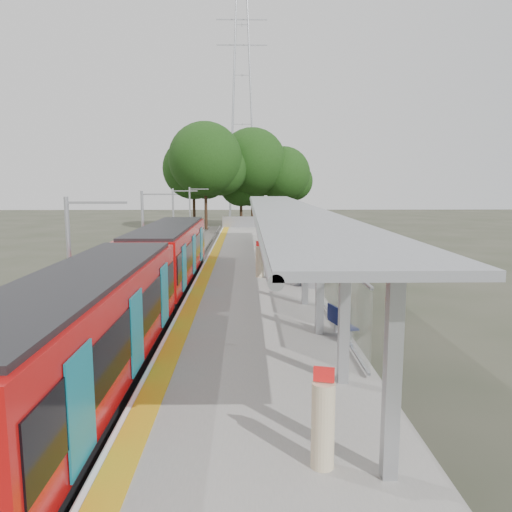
% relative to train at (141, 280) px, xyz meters
% --- Properties ---
extents(ground, '(200.00, 200.00, 0.00)m').
position_rel_train_xyz_m(ground, '(4.50, -9.70, -2.05)').
color(ground, '#474438').
rests_on(ground, ground).
extents(trackbed, '(3.00, 70.00, 0.24)m').
position_rel_train_xyz_m(trackbed, '(-0.00, 10.30, -1.93)').
color(trackbed, '#59544C').
rests_on(trackbed, ground).
extents(platform, '(6.00, 50.00, 1.00)m').
position_rel_train_xyz_m(platform, '(4.50, 10.30, -1.55)').
color(platform, gray).
rests_on(platform, ground).
extents(tactile_strip, '(0.60, 50.00, 0.02)m').
position_rel_train_xyz_m(tactile_strip, '(1.95, 10.30, -1.04)').
color(tactile_strip, gold).
rests_on(tactile_strip, platform).
extents(end_fence, '(6.00, 0.10, 1.20)m').
position_rel_train_xyz_m(end_fence, '(4.50, 35.25, -0.45)').
color(end_fence, '#9EA0A5').
rests_on(end_fence, platform).
extents(train, '(2.74, 27.60, 3.62)m').
position_rel_train_xyz_m(train, '(0.00, 0.00, 0.00)').
color(train, black).
rests_on(train, ground).
extents(canopy, '(3.27, 38.00, 3.66)m').
position_rel_train_xyz_m(canopy, '(6.11, 6.49, 2.15)').
color(canopy, '#9EA0A5').
rests_on(canopy, platform).
extents(pylon, '(8.00, 4.00, 38.00)m').
position_rel_train_xyz_m(pylon, '(3.50, 63.30, 16.95)').
color(pylon, '#9EA0A5').
rests_on(pylon, ground).
extents(tree_cluster, '(18.92, 13.66, 13.04)m').
position_rel_train_xyz_m(tree_cluster, '(2.31, 44.22, 5.86)').
color(tree_cluster, '#382316').
rests_on(tree_cluster, ground).
extents(catenary_masts, '(2.08, 48.16, 5.40)m').
position_rel_train_xyz_m(catenary_masts, '(-1.72, 9.30, 0.86)').
color(catenary_masts, '#9EA0A5').
rests_on(catenary_masts, ground).
extents(bench_near, '(0.78, 1.45, 0.95)m').
position_rel_train_xyz_m(bench_near, '(7.12, -4.09, -0.55)').
color(bench_near, '#0F174D').
rests_on(bench_near, platform).
extents(bench_mid, '(0.60, 1.57, 1.05)m').
position_rel_train_xyz_m(bench_mid, '(7.11, 3.86, -0.50)').
color(bench_mid, '#0F174D').
rests_on(bench_mid, platform).
extents(bench_far, '(1.16, 1.71, 1.13)m').
position_rel_train_xyz_m(bench_far, '(6.42, 19.28, -0.46)').
color(bench_far, '#0F174D').
rests_on(bench_far, platform).
extents(info_pillar_near, '(0.40, 0.40, 1.79)m').
position_rel_train_xyz_m(info_pillar_near, '(5.44, -11.38, -0.27)').
color(info_pillar_near, '#C7B591').
rests_on(info_pillar_near, platform).
extents(info_pillar_far, '(0.43, 0.43, 1.89)m').
position_rel_train_xyz_m(info_pillar_far, '(4.83, 6.14, -0.23)').
color(info_pillar_far, '#C7B591').
rests_on(info_pillar_far, platform).
extents(litter_bin, '(0.59, 0.59, 0.99)m').
position_rel_train_xyz_m(litter_bin, '(6.50, 4.11, -0.56)').
color(litter_bin, '#9EA0A5').
rests_on(litter_bin, platform).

